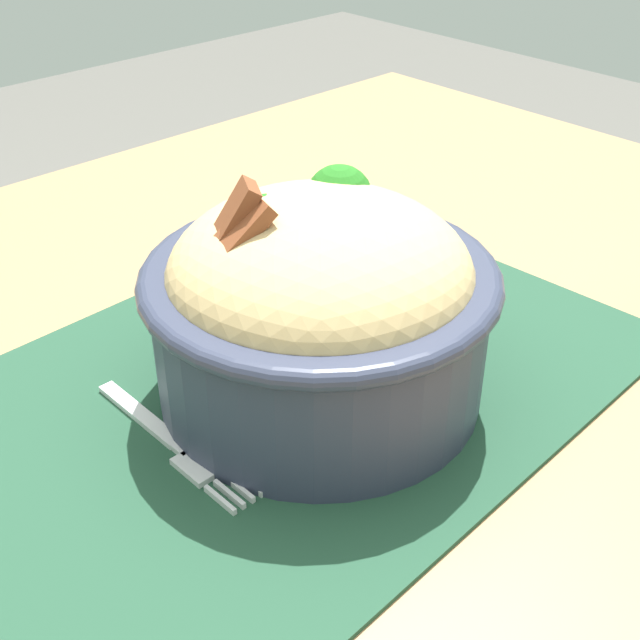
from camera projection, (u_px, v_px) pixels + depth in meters
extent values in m
cube|color=#99754C|center=(296.00, 436.00, 0.49)|extent=(1.09, 0.85, 0.03)
cylinder|color=olive|center=(382.00, 354.00, 1.19)|extent=(0.04, 0.04, 0.69)
cube|color=#1E422D|center=(276.00, 390.00, 0.50)|extent=(0.46, 0.32, 0.00)
cylinder|color=#2D3347|center=(320.00, 332.00, 0.48)|extent=(0.19, 0.19, 0.08)
torus|color=#2D3347|center=(320.00, 277.00, 0.46)|extent=(0.20, 0.20, 0.01)
ellipsoid|color=tan|center=(320.00, 275.00, 0.46)|extent=(0.24, 0.24, 0.09)
sphere|color=#21691C|center=(339.00, 198.00, 0.48)|extent=(0.04, 0.04, 0.04)
sphere|color=#21691C|center=(268.00, 223.00, 0.46)|extent=(0.03, 0.03, 0.03)
cylinder|color=orange|center=(273.00, 217.00, 0.47)|extent=(0.02, 0.02, 0.01)
cube|color=brown|center=(227.00, 230.00, 0.43)|extent=(0.04, 0.03, 0.05)
cube|color=brown|center=(232.00, 241.00, 0.42)|extent=(0.05, 0.03, 0.04)
cube|color=silver|center=(139.00, 414.00, 0.48)|extent=(0.01, 0.07, 0.00)
cube|color=silver|center=(183.00, 449.00, 0.45)|extent=(0.01, 0.01, 0.00)
cube|color=silver|center=(204.00, 467.00, 0.44)|extent=(0.02, 0.03, 0.00)
cube|color=silver|center=(220.00, 500.00, 0.42)|extent=(0.00, 0.02, 0.00)
cube|color=silver|center=(229.00, 494.00, 0.43)|extent=(0.00, 0.02, 0.00)
cube|color=silver|center=(239.00, 488.00, 0.43)|extent=(0.00, 0.02, 0.00)
cube|color=silver|center=(248.00, 483.00, 0.43)|extent=(0.00, 0.02, 0.00)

